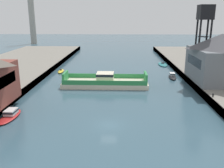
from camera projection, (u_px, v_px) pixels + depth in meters
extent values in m
plane|color=#385666|center=(109.00, 125.00, 37.59)|extent=(400.00, 400.00, 0.00)
cube|color=#423D38|center=(33.00, 84.00, 57.21)|extent=(0.30, 140.00, 1.53)
cube|color=#423D38|center=(194.00, 86.00, 56.06)|extent=(0.30, 140.00, 1.53)
cube|color=beige|center=(105.00, 84.00, 58.77)|extent=(20.51, 7.16, 1.10)
cube|color=#2D8947|center=(106.00, 76.00, 61.77)|extent=(19.63, 0.30, 1.10)
cube|color=#2D8947|center=(104.00, 83.00, 55.17)|extent=(19.63, 0.30, 1.10)
cube|color=beige|center=(105.00, 77.00, 58.33)|extent=(4.12, 3.87, 2.14)
cube|color=black|center=(105.00, 74.00, 58.14)|extent=(4.16, 3.91, 0.60)
cube|color=#2D8947|center=(146.00, 77.00, 57.94)|extent=(0.54, 4.88, 2.20)
cube|color=#2D8947|center=(65.00, 77.00, 58.71)|extent=(0.54, 4.88, 2.20)
ellipsoid|color=red|center=(10.00, 117.00, 40.16)|extent=(2.52, 6.61, 0.47)
cube|color=silver|center=(11.00, 112.00, 40.46)|extent=(1.70, 2.34, 0.83)
cube|color=black|center=(11.00, 111.00, 40.43)|extent=(1.75, 2.40, 0.25)
ellipsoid|color=black|center=(172.00, 77.00, 66.40)|extent=(2.42, 6.39, 0.53)
cube|color=silver|center=(172.00, 74.00, 66.67)|extent=(1.51, 2.29, 0.80)
cube|color=black|center=(172.00, 74.00, 66.64)|extent=(1.55, 2.36, 0.24)
ellipsoid|color=yellow|center=(61.00, 71.00, 73.29)|extent=(1.92, 5.36, 0.58)
cube|color=#4C4C51|center=(61.00, 69.00, 73.14)|extent=(0.57, 0.44, 0.50)
ellipsoid|color=#237075|center=(163.00, 64.00, 84.24)|extent=(3.06, 8.37, 0.47)
cube|color=#4C4C51|center=(163.00, 63.00, 84.11)|extent=(1.02, 0.42, 0.50)
cube|color=black|center=(4.00, 81.00, 40.27)|extent=(0.08, 8.59, 1.95)
cube|color=slate|center=(219.00, 65.00, 56.46)|extent=(11.65, 14.83, 7.61)
pyramid|color=#424247|center=(222.00, 41.00, 54.98)|extent=(11.65, 14.83, 3.42)
cube|color=black|center=(194.00, 61.00, 56.39)|extent=(0.08, 10.38, 2.13)
cylinder|color=black|center=(195.00, 49.00, 59.77)|extent=(0.44, 0.44, 14.04)
cylinder|color=black|center=(205.00, 49.00, 59.69)|extent=(0.44, 0.44, 14.04)
cylinder|color=black|center=(198.00, 50.00, 57.35)|extent=(0.44, 0.44, 14.04)
cylinder|color=black|center=(209.00, 50.00, 57.28)|extent=(0.44, 0.44, 14.04)
cube|color=black|center=(201.00, 58.00, 59.09)|extent=(2.51, 0.20, 0.20)
cube|color=black|center=(201.00, 58.00, 59.09)|extent=(0.20, 2.51, 0.20)
cube|color=black|center=(203.00, 37.00, 57.69)|extent=(2.51, 0.20, 0.20)
cube|color=black|center=(203.00, 37.00, 57.69)|extent=(0.20, 2.51, 0.20)
cube|color=black|center=(206.00, 12.00, 56.18)|extent=(3.26, 3.26, 3.37)
cylinder|color=black|center=(11.00, 94.00, 47.04)|extent=(0.28, 0.28, 0.55)
sphere|color=black|center=(11.00, 92.00, 46.97)|extent=(0.32, 0.32, 0.32)
cylinder|color=black|center=(213.00, 95.00, 45.93)|extent=(0.28, 0.28, 0.55)
sphere|color=black|center=(213.00, 94.00, 45.86)|extent=(0.32, 0.32, 0.32)
cylinder|color=#9E998E|center=(32.00, 14.00, 145.77)|extent=(3.56, 3.56, 35.32)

